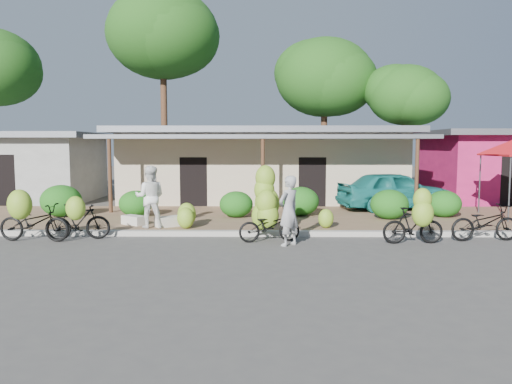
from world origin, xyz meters
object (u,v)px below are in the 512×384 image
at_px(tree_far_center, 160,33).
at_px(bike_far_right, 485,223).
at_px(tree_center_right, 321,76).
at_px(bike_far_left, 32,220).
at_px(bike_center, 267,211).
at_px(bystander, 150,197).
at_px(sack_far, 134,220).
at_px(vendor, 289,211).
at_px(bike_left, 78,220).
at_px(sack_near, 170,221).
at_px(bike_right, 416,221).
at_px(teal_van, 394,190).
at_px(tree_near_right, 401,94).

relative_size(tree_far_center, bike_far_right, 5.74).
xyz_separation_m(tree_center_right, bike_far_left, (-9.48, -15.57, -5.88)).
height_order(bike_center, bystander, bike_center).
bearing_deg(sack_far, bike_far_left, -133.95).
bearing_deg(tree_far_center, vendor, -67.70).
bearing_deg(bystander, bike_left, 38.00).
relative_size(bike_center, sack_near, 2.40).
bearing_deg(bike_right, bike_far_right, -77.05).
xyz_separation_m(tree_center_right, bystander, (-6.69, -13.92, -5.44)).
relative_size(bike_left, vendor, 0.96).
bearing_deg(bike_left, teal_van, -75.79).
bearing_deg(teal_van, bike_far_right, 176.16).
relative_size(bike_center, sack_far, 2.72).
distance_m(tree_far_center, tree_center_right, 9.30).
height_order(tree_center_right, bystander, tree_center_right).
bearing_deg(sack_far, teal_van, 22.36).
relative_size(sack_far, teal_van, 0.17).
bearing_deg(tree_far_center, tree_center_right, 3.18).
height_order(bike_far_left, bike_far_right, bike_far_left).
height_order(tree_far_center, vendor, tree_far_center).
xyz_separation_m(tree_near_right, teal_van, (-2.26, -7.61, -4.44)).
distance_m(bike_center, vendor, 0.95).
bearing_deg(sack_far, tree_near_right, 45.02).
height_order(bike_left, bike_center, bike_center).
distance_m(tree_near_right, bystander, 16.56).
relative_size(bike_left, bystander, 0.93).
xyz_separation_m(tree_near_right, bike_center, (-7.20, -13.20, -4.50)).
bearing_deg(bystander, tree_near_right, -135.00).
relative_size(tree_far_center, bike_left, 6.43).
height_order(sack_near, bystander, bystander).
bearing_deg(tree_near_right, sack_far, -134.98).
bearing_deg(vendor, bike_far_left, -48.31).
relative_size(tree_far_center, sack_near, 13.12).
height_order(bike_left, sack_far, bike_left).
relative_size(tree_center_right, bike_far_left, 4.32).
bearing_deg(vendor, bystander, -71.94).
xyz_separation_m(bike_far_left, bike_center, (6.28, 0.37, 0.20)).
bearing_deg(tree_near_right, bike_far_left, -134.81).
height_order(bike_far_left, sack_far, bike_far_left).
bearing_deg(tree_center_right, bike_far_right, -80.03).
height_order(tree_far_center, sack_far, tree_far_center).
height_order(sack_far, vendor, vendor).
xyz_separation_m(sack_near, sack_far, (-1.19, 0.32, -0.01)).
distance_m(sack_near, sack_far, 1.23).
distance_m(tree_far_center, bike_far_right, 20.58).
height_order(bike_left, bike_far_right, bike_left).
relative_size(bike_right, sack_far, 2.17).
height_order(bike_far_right, bystander, bystander).
bearing_deg(tree_center_right, bike_right, -87.72).
height_order(sack_far, bystander, bystander).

